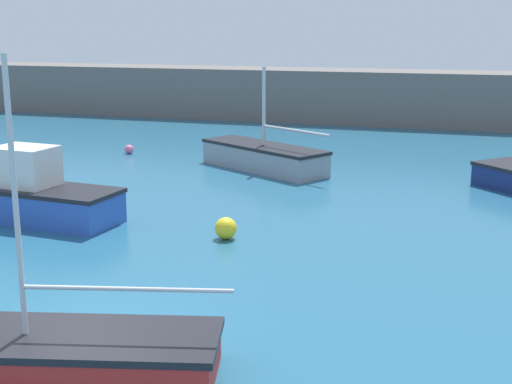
{
  "coord_description": "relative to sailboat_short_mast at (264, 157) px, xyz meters",
  "views": [
    {
      "loc": [
        6.66,
        -10.38,
        5.42
      ],
      "look_at": [
        0.25,
        9.77,
        0.46
      ],
      "focal_mm": 50.0,
      "sensor_mm": 36.0,
      "label": 1
    }
  ],
  "objects": [
    {
      "name": "cabin_cruiser_white",
      "position": [
        -4.05,
        -8.93,
        0.23
      ],
      "size": [
        4.99,
        2.23,
        2.1
      ],
      "rotation": [
        0.0,
        0.0,
        6.19
      ],
      "color": "#2D56B7",
      "rests_on": "ground_plane"
    },
    {
      "name": "ground_plane",
      "position": [
        1.21,
        -15.34,
        -0.6
      ],
      "size": [
        120.0,
        120.0,
        0.2
      ],
      "primitive_type": "cube",
      "color": "#235B7A"
    },
    {
      "name": "sailboat_short_mast",
      "position": [
        0.0,
        0.0,
        0.0
      ],
      "size": [
        5.76,
        4.28,
        3.92
      ],
      "rotation": [
        0.0,
        0.0,
        2.61
      ],
      "color": "gray",
      "rests_on": "ground_plane"
    },
    {
      "name": "mooring_buoy_pink",
      "position": [
        -6.57,
        1.55,
        -0.3
      ],
      "size": [
        0.39,
        0.39,
        0.39
      ],
      "primitive_type": "sphere",
      "color": "#EA668C",
      "rests_on": "ground_plane"
    },
    {
      "name": "harbor_breakwater",
      "position": [
        1.21,
        14.78,
        0.98
      ],
      "size": [
        65.53,
        3.77,
        2.95
      ],
      "primitive_type": "cube",
      "color": "#66605B",
      "rests_on": "ground_plane"
    },
    {
      "name": "sailboat_twin_hulled",
      "position": [
        1.29,
        -16.95,
        -0.13
      ],
      "size": [
        6.35,
        3.15,
        5.03
      ],
      "rotation": [
        0.0,
        0.0,
        3.39
      ],
      "color": "red",
      "rests_on": "ground_plane"
    },
    {
      "name": "mooring_buoy_orange",
      "position": [
        -7.65,
        -2.92,
        -0.22
      ],
      "size": [
        0.56,
        0.56,
        0.56
      ],
      "primitive_type": "sphere",
      "color": "orange",
      "rests_on": "ground_plane"
    },
    {
      "name": "mooring_buoy_yellow",
      "position": [
        1.74,
        -9.04,
        -0.21
      ],
      "size": [
        0.58,
        0.58,
        0.58
      ],
      "primitive_type": "sphere",
      "color": "yellow",
      "rests_on": "ground_plane"
    }
  ]
}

